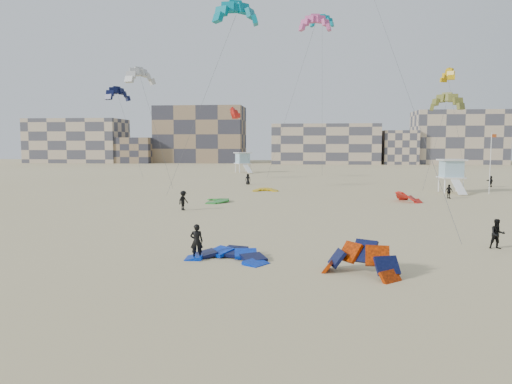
# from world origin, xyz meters

# --- Properties ---
(ground) EXTENTS (320.00, 320.00, 0.00)m
(ground) POSITION_xyz_m (0.00, 0.00, 0.00)
(ground) COLOR #C9B786
(ground) RESTS_ON ground
(kite_ground_blue) EXTENTS (5.12, 5.28, 1.68)m
(kite_ground_blue) POSITION_xyz_m (1.12, 0.26, 0.00)
(kite_ground_blue) COLOR #013ADD
(kite_ground_blue) RESTS_ON ground
(kite_ground_orange) EXTENTS (5.13, 5.10, 3.78)m
(kite_ground_orange) POSITION_xyz_m (7.88, -2.17, 0.00)
(kite_ground_orange) COLOR #E83600
(kite_ground_orange) RESTS_ON ground
(kite_ground_green) EXTENTS (4.47, 4.26, 0.79)m
(kite_ground_green) POSITION_xyz_m (-4.49, 26.42, 0.00)
(kite_ground_green) COLOR green
(kite_ground_green) RESTS_ON ground
(kite_ground_red_far) EXTENTS (4.42, 4.32, 3.13)m
(kite_ground_red_far) POSITION_xyz_m (15.96, 28.85, 0.00)
(kite_ground_red_far) COLOR red
(kite_ground_red_far) RESTS_ON ground
(kite_ground_yellow) EXTENTS (3.21, 3.40, 1.28)m
(kite_ground_yellow) POSITION_xyz_m (-0.32, 38.78, 0.00)
(kite_ground_yellow) COLOR gold
(kite_ground_yellow) RESTS_ON ground
(kitesurfer_main) EXTENTS (0.77, 0.59, 1.91)m
(kitesurfer_main) POSITION_xyz_m (-0.60, 0.30, 0.95)
(kitesurfer_main) COLOR black
(kitesurfer_main) RESTS_ON ground
(kitesurfer_b) EXTENTS (0.87, 0.68, 1.78)m
(kitesurfer_b) POSITION_xyz_m (16.55, 4.71, 0.89)
(kitesurfer_b) COLOR black
(kitesurfer_b) RESTS_ON ground
(kitesurfer_c) EXTENTS (1.13, 1.37, 1.84)m
(kitesurfer_c) POSITION_xyz_m (-6.28, 19.47, 0.92)
(kitesurfer_c) COLOR black
(kitesurfer_c) RESTS_ON ground
(kitesurfer_d) EXTENTS (0.90, 0.98, 1.61)m
(kitesurfer_d) POSITION_xyz_m (21.16, 32.42, 0.80)
(kitesurfer_d) COLOR black
(kitesurfer_d) RESTS_ON ground
(kitesurfer_e) EXTENTS (0.84, 0.56, 1.67)m
(kitesurfer_e) POSITION_xyz_m (-3.88, 48.84, 0.83)
(kitesurfer_e) COLOR black
(kitesurfer_e) RESTS_ON ground
(kitesurfer_f) EXTENTS (0.76, 1.57, 1.62)m
(kitesurfer_f) POSITION_xyz_m (31.18, 48.51, 0.81)
(kitesurfer_f) COLOR black
(kitesurfer_f) RESTS_ON ground
(kite_fly_teal_a) EXTENTS (9.91, 5.70, 19.40)m
(kite_fly_teal_a) POSITION_xyz_m (-1.85, 23.71, 18.72)
(kite_fly_teal_a) COLOR #017589
(kite_fly_teal_a) RESTS_ON ground
(kite_fly_grey) EXTENTS (8.07, 7.69, 14.94)m
(kite_fly_grey) POSITION_xyz_m (-15.62, 35.23, 14.38)
(kite_fly_grey) COLOR beige
(kite_fly_grey) RESTS_ON ground
(kite_fly_pink) EXTENTS (9.24, 11.15, 22.10)m
(kite_fly_pink) POSITION_xyz_m (5.95, 41.31, 21.66)
(kite_fly_pink) COLOR pink
(kite_fly_pink) RESTS_ON ground
(kite_fly_olive) EXTENTS (5.57, 5.82, 11.09)m
(kite_fly_olive) POSITION_xyz_m (20.93, 34.00, 10.78)
(kite_fly_olive) COLOR olive
(kite_fly_olive) RESTS_ON ground
(kite_fly_yellow) EXTENTS (4.62, 3.82, 16.35)m
(kite_fly_yellow) POSITION_xyz_m (25.71, 52.36, 16.19)
(kite_fly_yellow) COLOR gold
(kite_fly_yellow) RESTS_ON ground
(kite_fly_navy) EXTENTS (8.15, 7.12, 14.36)m
(kite_fly_navy) POSITION_xyz_m (-24.82, 51.11, 13.80)
(kite_fly_navy) COLOR #0D1237
(kite_fly_navy) RESTS_ON ground
(kite_fly_teal_b) EXTENTS (3.97, 9.17, 27.45)m
(kite_fly_teal_b) POSITION_xyz_m (7.29, 63.22, 27.07)
(kite_fly_teal_b) COLOR #017589
(kite_fly_teal_b) RESTS_ON ground
(kite_fly_red) EXTENTS (5.67, 4.45, 11.89)m
(kite_fly_red) POSITION_xyz_m (-7.46, 59.75, 11.27)
(kite_fly_red) COLOR red
(kite_fly_red) RESTS_ON ground
(lifeguard_tower_near) EXTENTS (3.22, 5.89, 4.23)m
(lifeguard_tower_near) POSITION_xyz_m (23.30, 39.63, 2.09)
(lifeguard_tower_near) COLOR white
(lifeguard_tower_near) RESTS_ON ground
(lifeguard_tower_far) EXTENTS (4.15, 6.45, 4.30)m
(lifeguard_tower_far) POSITION_xyz_m (-8.86, 79.62, 2.13)
(lifeguard_tower_far) COLOR white
(lifeguard_tower_far) RESTS_ON ground
(flagpole) EXTENTS (0.62, 0.10, 7.63)m
(flagpole) POSITION_xyz_m (27.43, 37.95, 4.01)
(flagpole) COLOR white
(flagpole) RESTS_ON ground
(condo_west_a) EXTENTS (30.00, 15.00, 14.00)m
(condo_west_a) POSITION_xyz_m (-70.00, 130.00, 7.00)
(condo_west_a) COLOR tan
(condo_west_a) RESTS_ON ground
(condo_west_b) EXTENTS (28.00, 14.00, 18.00)m
(condo_west_b) POSITION_xyz_m (-30.00, 134.00, 9.00)
(condo_west_b) COLOR #866D51
(condo_west_b) RESTS_ON ground
(condo_mid) EXTENTS (32.00, 16.00, 12.00)m
(condo_mid) POSITION_xyz_m (10.00, 130.00, 6.00)
(condo_mid) COLOR tan
(condo_mid) RESTS_ON ground
(condo_east) EXTENTS (26.00, 14.00, 16.00)m
(condo_east) POSITION_xyz_m (50.00, 132.00, 8.00)
(condo_east) COLOR tan
(condo_east) RESTS_ON ground
(condo_fill_left) EXTENTS (12.00, 10.00, 8.00)m
(condo_fill_left) POSITION_xyz_m (-50.00, 128.00, 4.00)
(condo_fill_left) COLOR #866D51
(condo_fill_left) RESTS_ON ground
(condo_fill_right) EXTENTS (10.00, 10.00, 10.00)m
(condo_fill_right) POSITION_xyz_m (32.00, 128.00, 5.00)
(condo_fill_right) COLOR tan
(condo_fill_right) RESTS_ON ground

